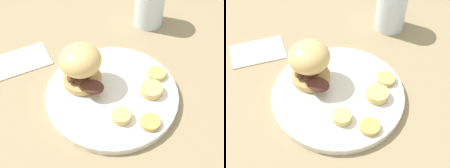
{
  "view_description": "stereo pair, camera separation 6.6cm",
  "coord_description": "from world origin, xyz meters",
  "views": [
    {
      "loc": [
        0.19,
        0.39,
        0.54
      ],
      "look_at": [
        0.0,
        0.0,
        0.04
      ],
      "focal_mm": 50.0,
      "sensor_mm": 36.0,
      "label": 1
    },
    {
      "loc": [
        0.13,
        0.41,
        0.54
      ],
      "look_at": [
        0.0,
        0.0,
        0.04
      ],
      "focal_mm": 50.0,
      "sensor_mm": 36.0,
      "label": 2
    }
  ],
  "objects": [
    {
      "name": "potato_round_0",
      "position": [
        -0.11,
        0.0,
        0.02
      ],
      "size": [
        0.04,
        0.04,
        0.01
      ],
      "primitive_type": "cylinder",
      "color": "tan",
      "rests_on": "dinner_plate"
    },
    {
      "name": "drinking_glass",
      "position": [
        -0.2,
        -0.2,
        0.06
      ],
      "size": [
        0.08,
        0.08,
        0.12
      ],
      "color": "silver",
      "rests_on": "ground_plane"
    },
    {
      "name": "potato_round_2",
      "position": [
        -0.03,
        0.11,
        0.02
      ],
      "size": [
        0.04,
        0.04,
        0.01
      ],
      "primitive_type": "cylinder",
      "color": "tan",
      "rests_on": "dinner_plate"
    },
    {
      "name": "dinner_plate",
      "position": [
        0.0,
        0.0,
        0.01
      ],
      "size": [
        0.29,
        0.29,
        0.02
      ],
      "color": "white",
      "rests_on": "ground_plane"
    },
    {
      "name": "potato_round_3",
      "position": [
        -0.08,
        0.04,
        0.03
      ],
      "size": [
        0.05,
        0.05,
        0.02
      ],
      "primitive_type": "cylinder",
      "color": "#DBB766",
      "rests_on": "dinner_plate"
    },
    {
      "name": "sandwich",
      "position": [
        0.05,
        -0.05,
        0.07
      ],
      "size": [
        0.09,
        0.14,
        0.1
      ],
      "color": "tan",
      "rests_on": "dinner_plate"
    },
    {
      "name": "ground_plane",
      "position": [
        0.0,
        0.0,
        0.0
      ],
      "size": [
        4.0,
        4.0,
        0.0
      ],
      "primitive_type": "plane",
      "color": "#937F5B"
    },
    {
      "name": "napkin",
      "position": [
        0.15,
        -0.2,
        0.0
      ],
      "size": [
        0.13,
        0.09,
        0.01
      ],
      "primitive_type": "cube",
      "rotation": [
        0.0,
        0.0,
        3.15
      ],
      "color": "beige",
      "rests_on": "ground_plane"
    },
    {
      "name": "potato_round_1",
      "position": [
        0.01,
        0.07,
        0.03
      ],
      "size": [
        0.04,
        0.04,
        0.01
      ],
      "primitive_type": "cylinder",
      "color": "#DBB766",
      "rests_on": "dinner_plate"
    }
  ]
}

